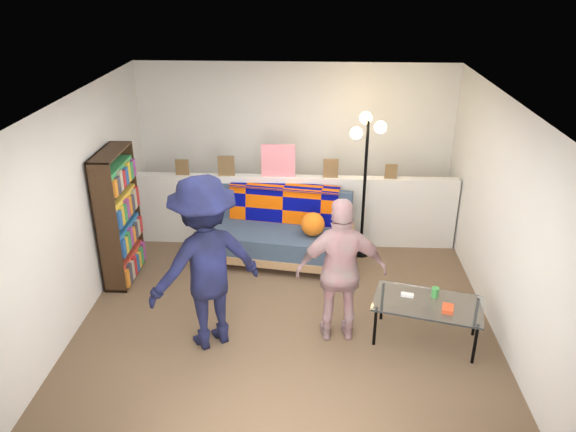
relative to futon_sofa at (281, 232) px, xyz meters
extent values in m
plane|color=brown|center=(0.14, -1.34, -0.38)|extent=(5.00, 5.00, 0.00)
cube|color=silver|center=(0.14, 1.16, 0.82)|extent=(4.50, 0.10, 2.40)
cube|color=silver|center=(-2.11, -1.34, 0.82)|extent=(0.10, 5.00, 2.40)
cube|color=silver|center=(2.39, -1.34, 0.82)|extent=(0.10, 5.00, 2.40)
cube|color=white|center=(0.14, -1.34, 2.02)|extent=(4.50, 5.00, 0.10)
cube|color=silver|center=(0.14, 0.46, 0.12)|extent=(4.45, 0.15, 1.00)
cube|color=brown|center=(-1.36, 0.44, 0.73)|extent=(0.18, 0.02, 0.22)
cube|color=brown|center=(-0.76, 0.44, 0.76)|extent=(0.22, 0.02, 0.28)
cube|color=white|center=(-0.06, 0.44, 0.84)|extent=(0.45, 0.02, 0.45)
cube|color=brown|center=(0.64, 0.44, 0.75)|extent=(0.20, 0.02, 0.26)
cube|color=brown|center=(1.44, 0.44, 0.72)|extent=(0.16, 0.02, 0.20)
cube|color=#A77D51|center=(-0.03, -0.06, -0.23)|extent=(2.03, 1.14, 0.10)
cube|color=#33455C|center=(-0.04, -0.11, -0.06)|extent=(1.91, 0.98, 0.24)
cube|color=#33455C|center=(0.02, 0.26, 0.24)|extent=(1.84, 0.51, 0.57)
cylinder|color=#A77D51|center=(-0.93, 0.08, 0.02)|extent=(0.22, 0.86, 0.09)
cylinder|color=#A77D51|center=(0.87, -0.20, 0.02)|extent=(0.22, 0.86, 0.09)
cube|color=#050A79|center=(0.01, 0.18, 0.24)|extent=(1.47, 0.33, 0.53)
cube|color=#050A79|center=(0.03, 0.31, 0.53)|extent=(1.49, 0.47, 0.03)
sphere|color=orange|center=(0.41, -0.18, 0.21)|extent=(0.30, 0.30, 0.30)
cube|color=black|center=(-2.07, -0.56, 0.44)|extent=(0.02, 0.82, 1.65)
cube|color=black|center=(-1.94, -0.97, 0.44)|extent=(0.27, 0.02, 1.65)
cube|color=black|center=(-1.94, -0.16, 0.44)|extent=(0.27, 0.02, 1.65)
cube|color=black|center=(-1.94, -0.56, 1.25)|extent=(0.27, 0.82, 0.02)
cube|color=black|center=(-1.94, -0.56, -0.37)|extent=(0.27, 0.82, 0.04)
cube|color=black|center=(-1.94, -0.56, 0.06)|extent=(0.27, 0.79, 0.02)
cube|color=black|center=(-1.94, -0.56, 0.44)|extent=(0.27, 0.79, 0.02)
cube|color=black|center=(-1.94, -0.56, 0.82)|extent=(0.27, 0.79, 0.02)
cube|color=red|center=(-1.92, -0.56, -0.20)|extent=(0.20, 0.77, 0.27)
cube|color=#276BAC|center=(-1.92, -0.56, 0.20)|extent=(0.20, 0.77, 0.26)
cube|color=yellow|center=(-1.92, -0.56, 0.59)|extent=(0.20, 0.77, 0.27)
cube|color=#399C52|center=(-1.92, -0.56, 0.97)|extent=(0.20, 0.77, 0.26)
cylinder|color=black|center=(1.08, -1.82, -0.17)|extent=(0.04, 0.04, 0.44)
cylinder|color=black|center=(2.03, -2.06, -0.17)|extent=(0.04, 0.04, 0.44)
cylinder|color=black|center=(1.20, -1.35, -0.17)|extent=(0.04, 0.04, 0.44)
cylinder|color=black|center=(2.15, -1.60, -0.17)|extent=(0.04, 0.04, 0.44)
cube|color=silver|center=(1.61, -1.71, 0.06)|extent=(1.21, 0.86, 0.02)
cube|color=white|center=(1.42, -1.60, 0.09)|extent=(0.14, 0.09, 0.03)
cube|color=#EE512A|center=(1.78, -1.84, 0.10)|extent=(0.14, 0.18, 0.04)
cylinder|color=green|center=(1.70, -1.60, 0.13)|extent=(0.09, 0.09, 0.11)
cylinder|color=black|center=(1.08, 0.19, -0.37)|extent=(0.33, 0.33, 0.03)
cylinder|color=black|center=(1.08, 0.19, 0.54)|extent=(0.05, 0.05, 1.85)
sphere|color=#FFC672|center=(0.93, 0.20, 1.30)|extent=(0.15, 0.15, 0.15)
sphere|color=#FFC672|center=(1.23, 0.21, 1.38)|extent=(0.15, 0.15, 0.15)
sphere|color=#FFC672|center=(1.05, 0.32, 1.47)|extent=(0.15, 0.15, 0.15)
imported|color=black|center=(-0.64, -1.82, 0.53)|extent=(1.36, 1.23, 1.83)
imported|color=pink|center=(0.71, -1.68, 0.40)|extent=(0.95, 0.45, 1.57)
camera|label=1|loc=(0.42, -6.63, 3.26)|focal=35.00mm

